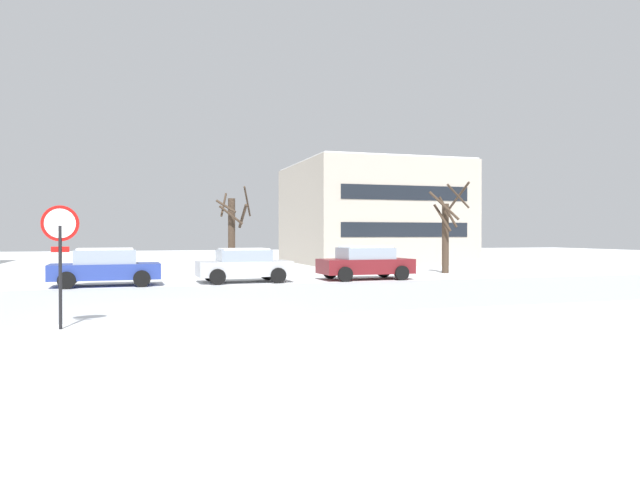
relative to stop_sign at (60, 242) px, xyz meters
name	(u,v)px	position (x,y,z in m)	size (l,w,h in m)	color
ground_plane	(171,314)	(2.36, 1.73, -1.84)	(120.00, 120.00, 0.00)	white
road_surface	(164,300)	(2.36, 5.21, -1.84)	(80.00, 8.95, 0.00)	#B7BCC4
stop_sign	(60,242)	(0.00, 0.00, 0.00)	(0.76, 0.09, 2.62)	black
parked_car_blue	(105,267)	(0.44, 10.83, -1.09)	(4.10, 2.10, 1.47)	#283D93
parked_car_silver	(244,265)	(5.87, 10.98, -1.11)	(3.84, 2.17, 1.42)	silver
parked_car_maroon	(365,263)	(11.30, 10.92, -1.09)	(4.10, 2.16, 1.47)	maroon
tree_far_left	(232,232)	(6.07, 15.23, 0.27)	(1.84, 1.71, 4.29)	#423326
tree_far_mid	(446,230)	(16.87, 13.61, 0.36)	(2.20, 2.13, 4.71)	#423326
building_far_right	(371,214)	(17.58, 25.55, 1.64)	(10.71, 11.45, 6.96)	#B2A899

